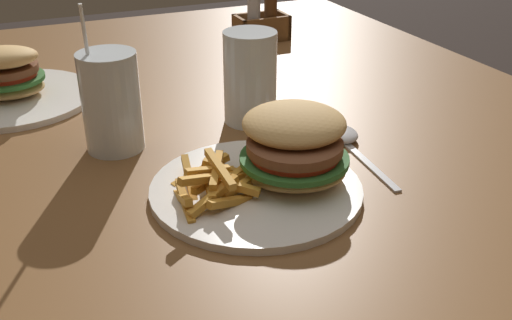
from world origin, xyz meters
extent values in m
cube|color=brown|center=(0.00, 0.00, 0.75)|extent=(1.33, 1.40, 0.03)
cylinder|color=brown|center=(0.60, 0.63, 0.37)|extent=(0.09, 0.09, 0.74)
cylinder|color=white|center=(0.05, -0.24, 0.77)|extent=(0.26, 0.26, 0.01)
ellipsoid|color=tan|center=(0.10, -0.25, 0.79)|extent=(0.16, 0.15, 0.03)
cylinder|color=#2D6628|center=(0.10, -0.25, 0.81)|extent=(0.18, 0.18, 0.01)
cylinder|color=red|center=(0.10, -0.25, 0.82)|extent=(0.14, 0.14, 0.01)
cylinder|color=brown|center=(0.10, -0.25, 0.83)|extent=(0.16, 0.16, 0.01)
ellipsoid|color=tan|center=(0.10, -0.23, 0.85)|extent=(0.16, 0.15, 0.05)
cube|color=gold|center=(0.00, -0.24, 0.81)|extent=(0.01, 0.08, 0.02)
cube|color=gold|center=(0.03, -0.20, 0.79)|extent=(0.06, 0.05, 0.03)
cube|color=gold|center=(-0.02, -0.25, 0.81)|extent=(0.07, 0.03, 0.03)
cube|color=gold|center=(-0.05, -0.25, 0.78)|extent=(0.02, 0.08, 0.02)
cube|color=gold|center=(0.00, -0.23, 0.81)|extent=(0.04, 0.07, 0.02)
cube|color=gold|center=(0.03, -0.22, 0.78)|extent=(0.03, 0.06, 0.02)
cube|color=gold|center=(-0.01, -0.23, 0.79)|extent=(0.06, 0.05, 0.02)
cube|color=gold|center=(0.03, -0.23, 0.79)|extent=(0.08, 0.02, 0.02)
cube|color=gold|center=(0.02, -0.23, 0.79)|extent=(0.06, 0.03, 0.02)
cube|color=gold|center=(-0.05, -0.24, 0.78)|extent=(0.01, 0.08, 0.04)
cube|color=gold|center=(-0.02, -0.27, 0.79)|extent=(0.07, 0.04, 0.03)
cube|color=gold|center=(0.03, -0.25, 0.79)|extent=(0.08, 0.04, 0.01)
cube|color=gold|center=(-0.01, -0.23, 0.81)|extent=(0.06, 0.02, 0.02)
cube|color=gold|center=(-0.03, -0.21, 0.78)|extent=(0.02, 0.09, 0.03)
cube|color=gold|center=(-0.01, -0.24, 0.79)|extent=(0.03, 0.08, 0.01)
cube|color=gold|center=(0.00, -0.27, 0.79)|extent=(0.06, 0.03, 0.03)
cube|color=gold|center=(0.01, -0.25, 0.80)|extent=(0.07, 0.06, 0.02)
cube|color=gold|center=(-0.01, -0.19, 0.78)|extent=(0.09, 0.03, 0.03)
cylinder|color=silver|center=(0.13, -0.03, 0.84)|extent=(0.08, 0.08, 0.14)
cylinder|color=gold|center=(0.13, -0.03, 0.83)|extent=(0.07, 0.07, 0.13)
cylinder|color=silver|center=(-0.08, -0.05, 0.84)|extent=(0.08, 0.08, 0.14)
cylinder|color=orange|center=(-0.08, -0.05, 0.82)|extent=(0.07, 0.07, 0.11)
cylinder|color=white|center=(-0.11, -0.04, 0.87)|extent=(0.01, 0.03, 0.21)
ellipsoid|color=silver|center=(0.22, -0.15, 0.78)|extent=(0.05, 0.07, 0.02)
cube|color=silver|center=(0.22, -0.24, 0.77)|extent=(0.02, 0.14, 0.00)
cylinder|color=white|center=(-0.21, 0.21, 0.77)|extent=(0.28, 0.28, 0.01)
ellipsoid|color=tan|center=(-0.21, 0.21, 0.79)|extent=(0.13, 0.12, 0.03)
cylinder|color=#2D6628|center=(-0.21, 0.21, 0.81)|extent=(0.14, 0.14, 0.01)
cylinder|color=red|center=(-0.21, 0.21, 0.82)|extent=(0.12, 0.12, 0.01)
cylinder|color=brown|center=(-0.21, 0.21, 0.83)|extent=(0.13, 0.13, 0.01)
ellipsoid|color=tan|center=(-0.21, 0.19, 0.85)|extent=(0.13, 0.12, 0.04)
cube|color=brown|center=(0.33, 0.38, 0.77)|extent=(0.11, 0.07, 0.01)
cube|color=brown|center=(0.28, 0.38, 0.80)|extent=(0.01, 0.07, 0.06)
cube|color=brown|center=(0.39, 0.38, 0.80)|extent=(0.01, 0.07, 0.06)
cube|color=brown|center=(0.33, 0.34, 0.80)|extent=(0.11, 0.01, 0.06)
cube|color=brown|center=(0.33, 0.41, 0.80)|extent=(0.11, 0.01, 0.06)
cylinder|color=#B2B2B7|center=(0.31, 0.37, 0.82)|extent=(0.03, 0.03, 0.09)
cylinder|color=#512D14|center=(0.35, 0.37, 0.82)|extent=(0.03, 0.03, 0.09)
camera|label=1|loc=(-0.21, -0.83, 1.15)|focal=42.00mm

